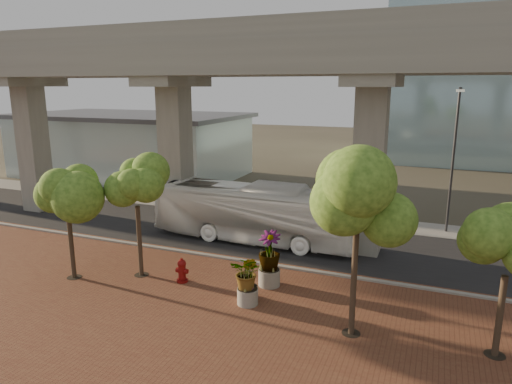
% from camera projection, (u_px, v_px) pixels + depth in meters
% --- Properties ---
extents(ground, '(160.00, 160.00, 0.00)m').
position_uv_depth(ground, '(252.00, 249.00, 25.88)').
color(ground, '#373428').
rests_on(ground, ground).
extents(brick_plaza, '(70.00, 13.00, 0.06)m').
position_uv_depth(brick_plaza, '(177.00, 312.00, 18.64)').
color(brick_plaza, brown).
rests_on(brick_plaza, ground).
extents(asphalt_road, '(90.00, 8.00, 0.04)m').
position_uv_depth(asphalt_road, '(264.00, 238.00, 27.68)').
color(asphalt_road, black).
rests_on(asphalt_road, ground).
extents(curb_strip, '(70.00, 0.25, 0.16)m').
position_uv_depth(curb_strip, '(237.00, 260.00, 24.05)').
color(curb_strip, gray).
rests_on(curb_strip, ground).
extents(far_sidewalk, '(90.00, 3.00, 0.06)m').
position_uv_depth(far_sidewalk, '(292.00, 215.00, 32.65)').
color(far_sidewalk, gray).
rests_on(far_sidewalk, ground).
extents(transit_viaduct, '(72.00, 5.60, 12.40)m').
position_uv_depth(transit_viaduct, '(265.00, 118.00, 26.03)').
color(transit_viaduct, gray).
rests_on(transit_viaduct, ground).
extents(station_pavilion, '(23.00, 13.00, 6.30)m').
position_uv_depth(station_pavilion, '(131.00, 144.00, 46.86)').
color(station_pavilion, silver).
rests_on(station_pavilion, ground).
extents(transit_bus, '(12.43, 3.23, 3.44)m').
position_uv_depth(transit_bus, '(255.00, 213.00, 26.92)').
color(transit_bus, white).
rests_on(transit_bus, ground).
extents(fire_hydrant, '(0.58, 0.52, 1.17)m').
position_uv_depth(fire_hydrant, '(182.00, 271.00, 21.34)').
color(fire_hydrant, maroon).
rests_on(fire_hydrant, ground).
extents(planter_front, '(1.97, 1.97, 2.17)m').
position_uv_depth(planter_front, '(248.00, 275.00, 18.99)').
color(planter_front, '#ABA39A').
rests_on(planter_front, ground).
extents(planter_right, '(2.44, 2.44, 2.61)m').
position_uv_depth(planter_right, '(269.00, 253.00, 20.73)').
color(planter_right, gray).
rests_on(planter_right, ground).
extents(planter_left, '(1.78, 1.78, 1.96)m').
position_uv_depth(planter_left, '(248.00, 274.00, 19.40)').
color(planter_left, '#99968A').
rests_on(planter_left, ground).
extents(street_tree_far_west, '(3.65, 3.65, 6.04)m').
position_uv_depth(street_tree_far_west, '(66.00, 189.00, 20.97)').
color(street_tree_far_west, '#463428').
rests_on(street_tree_far_west, ground).
extents(street_tree_near_west, '(3.02, 3.02, 5.74)m').
position_uv_depth(street_tree_near_west, '(136.00, 188.00, 21.26)').
color(street_tree_near_west, '#463428').
rests_on(street_tree_near_west, ground).
extents(street_tree_near_east, '(3.92, 3.92, 6.94)m').
position_uv_depth(street_tree_near_east, '(358.00, 200.00, 15.83)').
color(street_tree_near_east, '#463428').
rests_on(street_tree_near_east, ground).
extents(street_tree_far_east, '(3.70, 3.70, 5.69)m').
position_uv_depth(street_tree_far_east, '(509.00, 245.00, 14.72)').
color(street_tree_far_east, '#463428').
rests_on(street_tree_far_east, ground).
extents(streetlamp_west, '(0.41, 1.21, 8.34)m').
position_uv_depth(streetlamp_west, '(168.00, 141.00, 35.07)').
color(streetlamp_west, '#2D2E32').
rests_on(streetlamp_west, ground).
extents(streetlamp_east, '(0.44, 1.30, 8.94)m').
position_uv_depth(streetlamp_east, '(454.00, 151.00, 27.63)').
color(streetlamp_east, '#2E2F33').
rests_on(streetlamp_east, ground).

